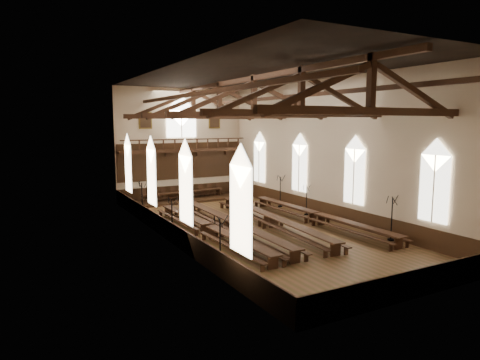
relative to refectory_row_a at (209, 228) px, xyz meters
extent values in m
plane|color=brown|center=(3.49, 0.59, -0.54)|extent=(26.00, 26.00, 0.00)
plane|color=beige|center=(3.49, 13.59, 4.46)|extent=(12.00, 0.00, 12.00)
plane|color=beige|center=(3.49, -12.41, 4.46)|extent=(12.00, 0.00, 12.00)
plane|color=beige|center=(-2.51, 0.59, 4.46)|extent=(0.00, 26.00, 26.00)
plane|color=beige|center=(9.49, 0.59, 4.46)|extent=(0.00, 26.00, 26.00)
plane|color=black|center=(3.49, 0.59, 9.46)|extent=(26.00, 26.00, 0.00)
cube|color=#392011|center=(3.49, 13.55, 0.06)|extent=(11.90, 0.08, 1.20)
cube|color=#392011|center=(3.49, -12.37, 0.06)|extent=(11.90, 0.08, 1.20)
cube|color=#392011|center=(-2.47, 0.59, 0.06)|extent=(0.08, 25.90, 1.20)
cube|color=#392011|center=(9.45, 0.59, 0.06)|extent=(0.08, 25.90, 1.20)
cube|color=white|center=(-2.41, -8.41, 2.86)|extent=(0.05, 1.80, 3.60)
cube|color=white|center=(-2.41, -8.41, 4.66)|extent=(0.05, 1.80, 1.80)
cylinder|color=beige|center=(-2.37, -8.41, 2.86)|extent=(0.08, 0.08, 3.60)
cube|color=white|center=(-2.41, -2.41, 2.86)|extent=(0.05, 1.80, 3.60)
cube|color=white|center=(-2.41, -2.41, 4.66)|extent=(0.05, 1.80, 1.80)
cylinder|color=beige|center=(-2.37, -2.41, 2.86)|extent=(0.08, 0.08, 3.60)
cube|color=white|center=(-2.41, 3.59, 2.86)|extent=(0.05, 1.80, 3.60)
cube|color=white|center=(-2.41, 3.59, 4.66)|extent=(0.05, 1.80, 1.80)
cylinder|color=beige|center=(-2.37, 3.59, 2.86)|extent=(0.08, 0.08, 3.60)
cube|color=white|center=(-2.41, 9.59, 2.86)|extent=(0.05, 1.80, 3.60)
cube|color=white|center=(-2.41, 9.59, 4.66)|extent=(0.05, 1.80, 1.80)
cylinder|color=beige|center=(-2.37, 9.59, 2.86)|extent=(0.08, 0.08, 3.60)
cube|color=white|center=(9.39, -8.41, 2.86)|extent=(0.05, 1.80, 3.60)
cube|color=white|center=(9.39, -8.41, 4.66)|extent=(0.05, 1.80, 1.80)
cylinder|color=beige|center=(9.35, -8.41, 2.86)|extent=(0.08, 0.08, 3.60)
cube|color=white|center=(9.39, -2.41, 2.86)|extent=(0.05, 1.80, 3.60)
cube|color=white|center=(9.39, -2.41, 4.66)|extent=(0.05, 1.80, 1.80)
cylinder|color=beige|center=(9.35, -2.41, 2.86)|extent=(0.08, 0.08, 3.60)
cube|color=white|center=(9.39, 3.59, 2.86)|extent=(0.05, 1.80, 3.60)
cube|color=white|center=(9.39, 3.59, 4.66)|extent=(0.05, 1.80, 1.80)
cylinder|color=beige|center=(9.35, 3.59, 2.86)|extent=(0.08, 0.08, 3.60)
cube|color=white|center=(9.39, 9.59, 2.86)|extent=(0.05, 1.80, 3.60)
cube|color=white|center=(9.39, 9.59, 4.66)|extent=(0.05, 1.80, 1.80)
cylinder|color=beige|center=(9.35, 9.59, 2.86)|extent=(0.08, 0.08, 3.60)
cube|color=white|center=(3.49, 13.49, 6.26)|extent=(2.80, 0.05, 2.40)
cube|color=white|center=(3.49, 13.49, 7.46)|extent=(2.80, 0.05, 2.80)
cylinder|color=beige|center=(3.49, 13.45, 6.26)|extent=(0.10, 0.10, 2.40)
cube|color=#3E2513|center=(3.49, 12.94, 3.86)|extent=(11.80, 1.20, 0.20)
cube|color=#392011|center=(3.49, 13.53, 2.91)|extent=(11.80, 0.10, 3.30)
cube|color=#3E2513|center=(3.49, 12.40, 4.91)|extent=(11.60, 0.12, 0.10)
cube|color=#3E2513|center=(3.49, 12.40, 4.01)|extent=(11.60, 0.12, 0.10)
cube|color=#3E2513|center=(-1.01, 13.34, 3.61)|extent=(0.35, 0.40, 0.50)
cube|color=#3E2513|center=(1.99, 13.34, 3.61)|extent=(0.35, 0.40, 0.50)
cube|color=#3E2513|center=(4.99, 13.34, 3.61)|extent=(0.35, 0.40, 0.50)
cube|color=#3E2513|center=(7.99, 13.34, 3.61)|extent=(0.35, 0.40, 0.50)
cube|color=brown|center=(0.19, 13.50, 6.56)|extent=(1.15, 0.06, 1.45)
cube|color=black|center=(0.19, 13.46, 6.56)|extent=(0.95, 0.04, 1.25)
cube|color=brown|center=(6.79, 13.50, 6.56)|extent=(1.15, 0.06, 1.45)
cube|color=black|center=(6.79, 13.46, 6.56)|extent=(0.95, 0.04, 1.25)
cube|color=#3E2513|center=(3.49, -9.41, 6.86)|extent=(11.70, 0.35, 0.35)
cube|color=#3E2513|center=(3.49, -9.41, 8.16)|extent=(0.30, 0.30, 2.40)
cube|color=#3E2513|center=(0.61, -9.41, 7.76)|extent=(5.44, 0.26, 2.40)
cube|color=#3E2513|center=(6.37, -9.41, 7.76)|extent=(5.44, 0.26, 2.40)
cube|color=#3E2513|center=(3.49, -4.41, 6.86)|extent=(11.70, 0.35, 0.35)
cube|color=#3E2513|center=(3.49, -4.41, 8.16)|extent=(0.30, 0.30, 2.40)
cube|color=#3E2513|center=(0.61, -4.41, 7.76)|extent=(5.44, 0.26, 2.40)
cube|color=#3E2513|center=(6.37, -4.41, 7.76)|extent=(5.44, 0.26, 2.40)
cube|color=#3E2513|center=(3.49, 0.59, 6.86)|extent=(11.70, 0.35, 0.35)
cube|color=#3E2513|center=(3.49, 0.59, 8.16)|extent=(0.30, 0.30, 2.40)
cube|color=#3E2513|center=(0.61, 0.59, 7.76)|extent=(5.44, 0.26, 2.40)
cube|color=#3E2513|center=(6.37, 0.59, 7.76)|extent=(5.44, 0.26, 2.40)
cube|color=#3E2513|center=(3.49, 5.59, 6.86)|extent=(11.70, 0.35, 0.35)
cube|color=#3E2513|center=(3.49, 5.59, 8.16)|extent=(0.30, 0.30, 2.40)
cube|color=#3E2513|center=(0.61, 5.59, 7.76)|extent=(5.44, 0.26, 2.40)
cube|color=#3E2513|center=(6.37, 5.59, 7.76)|extent=(5.44, 0.26, 2.40)
cube|color=#3E2513|center=(3.49, 10.59, 6.86)|extent=(11.70, 0.35, 0.35)
cube|color=#3E2513|center=(3.49, 10.59, 8.16)|extent=(0.30, 0.30, 2.40)
cube|color=#3E2513|center=(0.61, 10.59, 7.76)|extent=(5.44, 0.26, 2.40)
cube|color=#3E2513|center=(6.37, 10.59, 7.76)|extent=(5.44, 0.26, 2.40)
cube|color=#3E2513|center=(0.13, 0.59, 8.16)|extent=(0.25, 25.70, 0.25)
cube|color=#3E2513|center=(6.85, 0.59, 8.16)|extent=(0.25, 25.70, 0.25)
cube|color=#3E2513|center=(3.49, 0.59, 9.16)|extent=(0.30, 25.70, 0.30)
cube|color=#3E2513|center=(0.00, -3.70, 0.16)|extent=(0.89, 6.94, 0.08)
cube|color=#3E2513|center=(0.00, -6.82, -0.21)|extent=(0.59, 0.10, 0.66)
cube|color=#3E2513|center=(0.00, -0.58, -0.21)|extent=(0.59, 0.10, 0.66)
cube|color=#3E2513|center=(0.00, -3.70, -0.29)|extent=(0.26, 6.13, 0.08)
cube|color=#3E2513|center=(-0.61, -3.72, -0.13)|extent=(0.48, 6.93, 0.06)
cube|color=#3E2513|center=(-0.61, -6.88, -0.35)|extent=(0.22, 0.08, 0.39)
cube|color=#3E2513|center=(-0.61, -0.55, -0.35)|extent=(0.22, 0.08, 0.39)
cube|color=#3E2513|center=(0.61, -3.68, -0.13)|extent=(0.48, 6.93, 0.06)
cube|color=#3E2513|center=(0.61, -6.85, -0.35)|extent=(0.22, 0.08, 0.39)
cube|color=#3E2513|center=(0.61, -0.52, -0.35)|extent=(0.22, 0.08, 0.39)
cube|color=#3E2513|center=(0.00, 3.70, 0.16)|extent=(0.89, 6.94, 0.08)
cube|color=#3E2513|center=(0.00, 0.58, -0.21)|extent=(0.59, 0.10, 0.66)
cube|color=#3E2513|center=(0.00, 6.82, -0.21)|extent=(0.59, 0.10, 0.66)
cube|color=#3E2513|center=(0.00, 3.70, -0.29)|extent=(0.26, 6.13, 0.08)
cube|color=#3E2513|center=(-0.61, 3.68, -0.13)|extent=(0.48, 6.93, 0.06)
cube|color=#3E2513|center=(-0.61, 0.52, -0.35)|extent=(0.22, 0.08, 0.39)
cube|color=#3E2513|center=(-0.61, 6.85, -0.35)|extent=(0.22, 0.08, 0.39)
cube|color=#3E2513|center=(0.61, 3.72, -0.13)|extent=(0.48, 6.93, 0.06)
cube|color=#3E2513|center=(0.61, 0.55, -0.35)|extent=(0.22, 0.08, 0.39)
cube|color=#3E2513|center=(0.61, 6.88, -0.35)|extent=(0.22, 0.08, 0.39)
cube|color=#3E2513|center=(1.74, -3.34, 0.20)|extent=(0.86, 7.33, 0.08)
cube|color=#3E2513|center=(1.74, -6.63, -0.19)|extent=(0.62, 0.09, 0.70)
cube|color=#3E2513|center=(1.74, -0.05, -0.19)|extent=(0.62, 0.09, 0.70)
cube|color=#3E2513|center=(1.74, -3.34, -0.28)|extent=(0.20, 6.48, 0.08)
cube|color=#3E2513|center=(1.10, -3.33, -0.10)|extent=(0.42, 7.32, 0.06)
cube|color=#3E2513|center=(1.10, -6.68, -0.34)|extent=(0.24, 0.08, 0.41)
cube|color=#3E2513|center=(1.10, 0.01, -0.34)|extent=(0.24, 0.08, 0.41)
cube|color=#3E2513|center=(2.39, -3.35, -0.10)|extent=(0.42, 7.32, 0.06)
cube|color=#3E2513|center=(2.39, -6.70, -0.34)|extent=(0.24, 0.08, 0.41)
cube|color=#3E2513|center=(2.39, -0.01, -0.34)|extent=(0.24, 0.08, 0.41)
cube|color=#3E2513|center=(1.74, 4.06, 0.20)|extent=(0.86, 7.33, 0.08)
cube|color=#3E2513|center=(1.74, 0.77, -0.19)|extent=(0.62, 0.09, 0.70)
cube|color=#3E2513|center=(1.74, 7.35, -0.19)|extent=(0.62, 0.09, 0.70)
cube|color=#3E2513|center=(1.74, 4.06, -0.28)|extent=(0.20, 6.48, 0.08)
cube|color=#3E2513|center=(1.10, 4.07, -0.10)|extent=(0.42, 7.32, 0.06)
cube|color=#3E2513|center=(1.10, 0.72, -0.34)|extent=(0.24, 0.08, 0.41)
cube|color=#3E2513|center=(1.10, 7.41, -0.34)|extent=(0.24, 0.08, 0.41)
cube|color=#3E2513|center=(2.39, 4.05, -0.10)|extent=(0.42, 7.32, 0.06)
cube|color=#3E2513|center=(2.39, 0.70, -0.34)|extent=(0.24, 0.08, 0.41)
cube|color=#3E2513|center=(2.39, 7.39, -0.34)|extent=(0.24, 0.08, 0.41)
cube|color=#3E2513|center=(4.71, -3.35, 0.21)|extent=(1.29, 7.45, 0.08)
cube|color=#3E2513|center=(4.71, -6.69, -0.19)|extent=(0.64, 0.13, 0.71)
cube|color=#3E2513|center=(4.71, -0.01, -0.19)|extent=(0.64, 0.13, 0.71)
cube|color=#3E2513|center=(4.71, -3.35, -0.28)|extent=(0.58, 6.56, 0.08)
cube|color=#3E2513|center=(4.06, -3.30, -0.10)|extent=(0.85, 7.42, 0.06)
cube|color=#3E2513|center=(4.06, -6.69, -0.33)|extent=(0.24, 0.09, 0.41)
cube|color=#3E2513|center=(4.06, 0.09, -0.33)|extent=(0.24, 0.09, 0.41)
cube|color=#3E2513|center=(5.37, -3.40, -0.10)|extent=(0.85, 7.42, 0.06)
cube|color=#3E2513|center=(5.37, -6.79, -0.33)|extent=(0.24, 0.09, 0.41)
cube|color=#3E2513|center=(5.37, -0.01, -0.33)|extent=(0.24, 0.09, 0.41)
cube|color=#3E2513|center=(4.71, 4.05, 0.21)|extent=(1.29, 7.45, 0.08)
cube|color=#3E2513|center=(4.71, 0.71, -0.19)|extent=(0.64, 0.13, 0.71)
cube|color=#3E2513|center=(4.71, 7.39, -0.19)|extent=(0.64, 0.13, 0.71)
cube|color=#3E2513|center=(4.71, 4.05, -0.28)|extent=(0.58, 6.56, 0.08)
cube|color=#3E2513|center=(4.06, 4.10, -0.10)|extent=(0.85, 7.42, 0.06)
cube|color=#3E2513|center=(4.06, 0.71, -0.33)|extent=(0.24, 0.09, 0.41)
cube|color=#3E2513|center=(4.06, 7.49, -0.33)|extent=(0.24, 0.09, 0.41)
cube|color=#3E2513|center=(5.37, 4.00, -0.10)|extent=(0.85, 7.42, 0.06)
cube|color=#3E2513|center=(5.37, 0.61, -0.33)|extent=(0.24, 0.09, 0.41)
cube|color=#3E2513|center=(5.37, 7.39, -0.33)|extent=(0.24, 0.09, 0.41)
cube|color=#3E2513|center=(7.96, -4.16, 0.19)|extent=(0.78, 7.22, 0.08)
cube|color=#3E2513|center=(7.96, -7.41, -0.20)|extent=(0.61, 0.09, 0.69)
cube|color=#3E2513|center=(7.96, -0.92, -0.20)|extent=(0.61, 0.09, 0.69)
cube|color=#3E2513|center=(7.96, -4.16, -0.28)|extent=(0.13, 6.39, 0.08)
cube|color=#3E2513|center=(7.32, -4.17, -0.11)|extent=(0.35, 7.22, 0.06)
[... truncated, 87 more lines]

